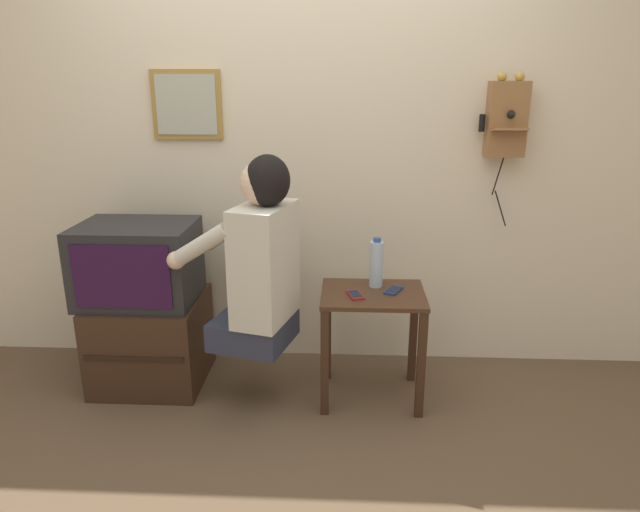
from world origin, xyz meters
The scene contains 11 objects.
ground_plane centered at (0.00, 0.00, 0.00)m, with size 14.00×14.00×0.00m, color brown.
wall_back centered at (0.00, 0.99, 1.27)m, with size 6.80×0.05×2.55m.
side_table centered at (0.40, 0.50, 0.45)m, with size 0.52×0.41×0.58m.
person centered at (-0.16, 0.41, 0.78)m, with size 0.62×0.52×0.95m.
tv_stand centered at (-0.80, 0.61, 0.24)m, with size 0.57×0.54×0.48m.
television centered at (-0.83, 0.59, 0.69)m, with size 0.59×0.46×0.41m.
wall_phone_antique centered at (1.08, 0.90, 1.41)m, with size 0.24×0.19×0.80m.
framed_picture centered at (-0.61, 0.95, 1.48)m, with size 0.38×0.03×0.37m.
cell_phone_held centered at (0.31, 0.45, 0.59)m, with size 0.09×0.14×0.01m.
cell_phone_spare centered at (0.50, 0.52, 0.59)m, with size 0.11×0.14×0.01m.
water_bottle centered at (0.42, 0.59, 0.71)m, with size 0.07×0.07×0.26m.
Camera 1 is at (0.27, -2.18, 1.61)m, focal length 32.00 mm.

